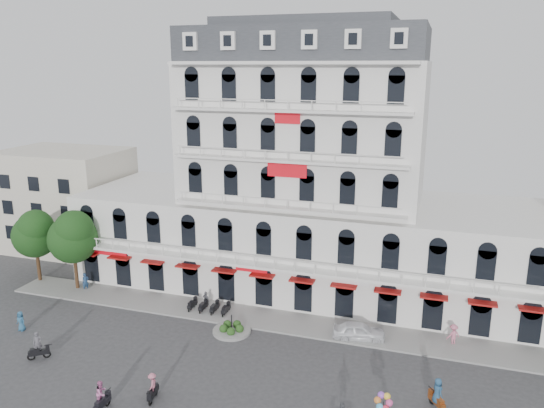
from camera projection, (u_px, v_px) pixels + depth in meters
The scene contains 17 objects.
ground at pixel (239, 378), 37.93m from camera, with size 120.00×120.00×0.00m, color #38383A.
sidewalk at pixel (277, 321), 46.19m from camera, with size 53.00×4.00×0.16m, color gray.
main_building at pixel (304, 188), 51.96m from camera, with size 45.00×15.00×25.80m.
flank_building_west at pixel (67, 200), 63.74m from camera, with size 14.00×10.00×12.00m, color beige.
traffic_island at pixel (232, 330), 44.28m from camera, with size 3.20×3.20×1.60m.
parked_scooter_row at pixel (209, 312), 47.91m from camera, with size 4.40×1.80×1.10m, color black, non-canonical shape.
tree_west_outer at pixel (35, 232), 53.47m from camera, with size 4.50×4.48×7.76m.
tree_west_inner at pixel (73, 235), 51.44m from camera, with size 4.76×4.76×8.25m.
parked_car at pixel (359, 331), 43.09m from camera, with size 1.71×4.24×1.45m, color white.
rider_west at pixel (38, 347), 40.08m from camera, with size 1.43×1.18×2.24m.
rider_southwest at pixel (102, 395), 34.03m from camera, with size 0.65×1.70×2.17m.
rider_east at pixel (437, 394), 34.22m from camera, with size 1.15×1.46×2.21m.
rider_center at pixel (153, 386), 35.16m from camera, with size 0.74×1.69×1.98m.
pedestrian_left at pixel (21, 321), 44.48m from camera, with size 0.84×0.54×1.71m, color #2B5C81.
pedestrian_mid at pixel (206, 300), 48.53m from camera, with size 0.97×0.40×1.65m, color #5E5D65.
pedestrian_right at pixel (453, 335), 42.10m from camera, with size 1.16×0.67×1.79m, color #D4708C.
pedestrian_far at pixel (86, 282), 52.39m from camera, with size 0.66×0.43×1.81m, color navy.
Camera 1 is at (12.56, -31.17, 21.66)m, focal length 35.00 mm.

